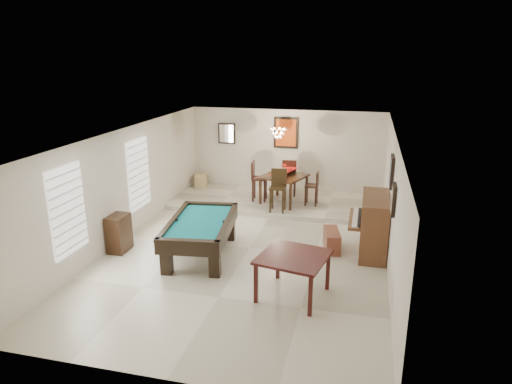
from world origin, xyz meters
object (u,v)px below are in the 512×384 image
at_px(upright_piano, 367,224).
at_px(flower_vase, 284,167).
at_px(pool_table, 201,238).
at_px(dining_table, 284,187).
at_px(dining_chair_west, 260,181).
at_px(dining_chair_east, 312,188).
at_px(dining_chair_south, 278,191).
at_px(corner_bench, 201,180).
at_px(dining_chair_north, 289,177).
at_px(chandelier, 278,129).
at_px(piano_bench, 332,240).
at_px(apothecary_chest, 119,233).
at_px(square_table, 293,276).

xyz_separation_m(upright_piano, flower_vase, (-2.34, 2.64, 0.51)).
height_order(pool_table, upright_piano, upright_piano).
relative_size(dining_table, flower_vase, 4.97).
relative_size(dining_chair_west, dining_chair_east, 1.19).
bearing_deg(dining_chair_south, corner_bench, 146.64).
xyz_separation_m(upright_piano, dining_chair_north, (-2.30, 3.37, 0.04)).
xyz_separation_m(corner_bench, chandelier, (2.66, -0.85, 1.88)).
bearing_deg(dining_table, corner_bench, 161.27).
height_order(dining_chair_north, corner_bench, dining_chair_north).
distance_m(upright_piano, piano_bench, 0.86).
bearing_deg(dining_chair_south, upright_piano, -39.86).
relative_size(pool_table, dining_chair_west, 2.06).
distance_m(flower_vase, corner_bench, 3.14).
bearing_deg(chandelier, upright_piano, -47.40).
bearing_deg(dining_chair_south, pool_table, -112.88).
bearing_deg(dining_chair_west, dining_chair_south, -144.77).
bearing_deg(dining_chair_west, upright_piano, -136.48).
bearing_deg(pool_table, piano_bench, 12.08).
bearing_deg(dining_chair_north, upright_piano, 117.73).
height_order(apothecary_chest, dining_chair_east, dining_chair_east).
bearing_deg(chandelier, square_table, -75.70).
relative_size(dining_table, dining_chair_west, 0.98).
distance_m(dining_chair_west, chandelier, 1.60).
xyz_separation_m(dining_chair_west, chandelier, (0.51, 0.10, 1.51)).
distance_m(dining_table, dining_chair_west, 0.72).
bearing_deg(flower_vase, dining_chair_east, -0.51).
bearing_deg(pool_table, flower_vase, 65.22).
bearing_deg(dining_chair_west, piano_bench, -145.12).
xyz_separation_m(square_table, corner_bench, (-3.95, 5.91, -0.08)).
bearing_deg(dining_table, piano_bench, -59.47).
xyz_separation_m(apothecary_chest, dining_chair_west, (2.27, 3.93, 0.27)).
bearing_deg(flower_vase, chandelier, 148.47).
xyz_separation_m(dining_chair_north, chandelier, (-0.25, -0.60, 1.52)).
xyz_separation_m(upright_piano, corner_bench, (-5.21, 3.62, -0.32)).
relative_size(pool_table, dining_chair_north, 2.10).
distance_m(square_table, piano_bench, 2.29).
xyz_separation_m(square_table, dining_chair_west, (-1.80, 4.96, 0.29)).
bearing_deg(dining_chair_south, chandelier, 100.06).
bearing_deg(chandelier, dining_chair_west, -168.66).
distance_m(upright_piano, dining_chair_west, 4.06).
bearing_deg(dining_chair_west, chandelier, -83.99).
xyz_separation_m(dining_chair_south, dining_chair_west, (-0.70, 0.81, -0.00)).
distance_m(apothecary_chest, corner_bench, 4.88).
height_order(square_table, upright_piano, upright_piano).
relative_size(pool_table, dining_chair_east, 2.45).
bearing_deg(dining_chair_south, square_table, -76.80).
xyz_separation_m(flower_vase, dining_chair_south, (-0.02, -0.79, -0.46)).
bearing_deg(pool_table, dining_chair_east, 54.68).
bearing_deg(corner_bench, dining_table, -18.73).
height_order(dining_table, chandelier, chandelier).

